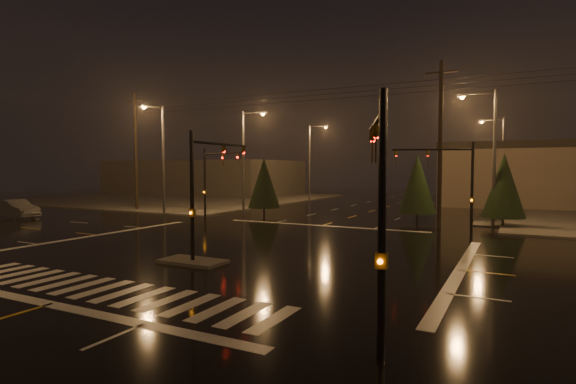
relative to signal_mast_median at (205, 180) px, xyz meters
The scene contains 22 objects.
ground 4.85m from the signal_mast_median, 90.00° to the left, with size 140.00×140.00×0.00m, color black.
sidewalk_nw 44.80m from the signal_mast_median, 132.21° to the left, with size 36.00×36.00×0.12m, color #45423E.
median_island 3.79m from the signal_mast_median, 90.00° to the right, with size 3.00×1.60×0.15m, color #45423E.
crosswalk 7.01m from the signal_mast_median, 90.00° to the right, with size 15.00×2.60×0.01m, color beige.
stop_bar_near 8.77m from the signal_mast_median, 90.00° to the right, with size 16.00×0.50×0.01m, color beige.
stop_bar_far 14.56m from the signal_mast_median, 90.00° to the left, with size 16.00×0.50×0.01m, color beige.
commercial_block 57.07m from the signal_mast_median, 127.83° to the left, with size 30.00×18.00×5.60m, color #3E3A36.
signal_mast_median is the anchor object (origin of this frame).
signal_mast_ne 16.27m from the signal_mast_median, 54.28° to the left, with size 4.84×1.86×6.00m.
signal_mast_nw 16.27m from the signal_mast_median, 125.72° to the left, with size 4.84×1.86×6.00m.
signal_mast_se 12.22m from the signal_mast_median, 33.15° to the right, with size 1.55×3.87×6.00m.
streetlight_1 23.94m from the signal_mast_median, 117.96° to the left, with size 2.77×0.32×10.00m.
streetlight_2 38.78m from the signal_mast_median, 106.79° to the left, with size 2.77×0.32×10.00m.
streetlight_3 22.20m from the signal_mast_median, 59.61° to the left, with size 2.77×0.32×10.00m.
streetlight_4 40.69m from the signal_mast_median, 74.03° to the left, with size 2.77×0.32×10.00m.
streetlight_5 21.53m from the signal_mast_median, 138.30° to the left, with size 0.32×2.77×10.00m.
utility_pole_0 27.95m from the signal_mast_median, 142.19° to the left, with size 2.20×0.32×12.00m.
utility_pole_1 19.00m from the signal_mast_median, 64.89° to the left, with size 2.20×0.32×12.00m.
conifer_0 23.00m from the signal_mast_median, 58.09° to the left, with size 3.03×3.03×5.44m.
conifer_3 20.20m from the signal_mast_median, 112.37° to the left, with size 2.94×2.94×5.30m.
conifer_4 20.84m from the signal_mast_median, 73.66° to the left, with size 3.02×3.02×5.42m.
car_crossing 26.65m from the signal_mast_median, 165.34° to the left, with size 1.72×4.93×1.62m, color #55565C.
Camera 1 is at (13.10, -19.99, 4.30)m, focal length 28.00 mm.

